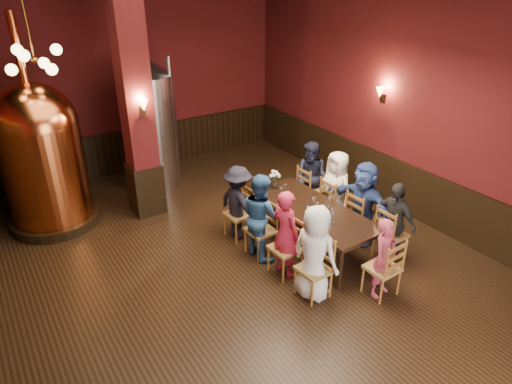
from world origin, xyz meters
TOP-DOWN VIEW (x-y plane):
  - room at (0.00, 0.00)m, footprint 10.00×10.02m
  - wainscot_right at (3.96, 0.00)m, footprint 0.08×9.90m
  - wainscot_back at (0.00, 4.96)m, footprint 7.90×0.08m
  - column at (-0.30, 2.80)m, footprint 0.58×0.58m
  - pendant_cluster at (-1.80, 2.90)m, footprint 0.90×0.90m
  - sconce_wall at (3.90, 0.80)m, footprint 0.20×0.20m
  - sconce_column at (-0.30, 2.50)m, footprint 0.20×0.20m
  - dining_table at (1.60, -0.00)m, footprint 1.08×2.43m
  - chair_0 at (0.79, -1.03)m, footprint 0.48×0.48m
  - person_0 at (0.79, -1.03)m, footprint 0.65×0.83m
  - chair_1 at (0.76, -0.36)m, footprint 0.48×0.48m
  - person_1 at (0.76, -0.36)m, footprint 0.41×0.57m
  - chair_2 at (0.74, 0.30)m, footprint 0.48×0.48m
  - person_2 at (0.74, 0.30)m, footprint 0.35×0.72m
  - chair_3 at (0.72, 0.97)m, footprint 0.48×0.48m
  - person_3 at (0.72, 0.97)m, footprint 0.65×0.96m
  - chair_4 at (2.48, -0.97)m, footprint 0.48×0.48m
  - person_4 at (2.48, -0.97)m, footprint 0.42×0.84m
  - chair_5 at (2.46, -0.30)m, footprint 0.48×0.48m
  - person_5 at (2.46, -0.30)m, footprint 0.51×1.41m
  - chair_6 at (2.44, 0.36)m, footprint 0.48×0.48m
  - person_6 at (2.44, 0.36)m, footprint 0.50×0.74m
  - chair_7 at (2.41, 1.03)m, footprint 0.48×0.48m
  - person_7 at (2.41, 1.03)m, footprint 0.59×0.78m
  - chair_8 at (1.65, -1.55)m, footprint 0.48×0.48m
  - person_8 at (1.65, -1.55)m, footprint 0.52×0.40m
  - copper_kettle at (-1.95, 3.31)m, footprint 1.61×1.61m
  - steel_vessel at (0.31, 3.93)m, footprint 1.43×1.43m
  - rose_vase at (1.53, 1.00)m, footprint 0.20×0.20m
  - wine_glass_0 at (1.56, -0.53)m, footprint 0.07×0.07m
  - wine_glass_1 at (1.64, -0.43)m, footprint 0.07×0.07m
  - wine_glass_2 at (1.43, 0.68)m, footprint 0.07×0.07m
  - wine_glass_3 at (1.30, -0.53)m, footprint 0.07×0.07m
  - wine_glass_4 at (1.58, -0.13)m, footprint 0.07×0.07m
  - wine_glass_5 at (1.56, 0.73)m, footprint 0.07×0.07m
  - wine_glass_6 at (1.38, -0.14)m, footprint 0.07×0.07m
  - wine_glass_7 at (1.41, -0.47)m, footprint 0.07×0.07m
  - wine_glass_8 at (1.65, 0.06)m, footprint 0.07×0.07m
  - wine_glass_9 at (1.89, -0.09)m, footprint 0.07×0.07m

SIDE VIEW (x-z plane):
  - chair_0 at x=0.79m, z-range 0.00..0.92m
  - chair_1 at x=0.76m, z-range 0.00..0.92m
  - chair_2 at x=0.74m, z-range 0.00..0.92m
  - chair_3 at x=0.72m, z-range 0.00..0.92m
  - chair_4 at x=2.48m, z-range 0.00..0.92m
  - chair_5 at x=2.46m, z-range 0.00..0.92m
  - chair_6 at x=2.44m, z-range 0.00..0.92m
  - chair_7 at x=2.41m, z-range 0.00..0.92m
  - chair_8 at x=1.65m, z-range 0.00..0.92m
  - wainscot_right at x=3.96m, z-range 0.00..1.00m
  - wainscot_back at x=0.00m, z-range 0.00..1.00m
  - person_8 at x=1.65m, z-range 0.00..1.26m
  - person_3 at x=0.72m, z-range 0.00..1.37m
  - dining_table at x=1.60m, z-range 0.31..1.06m
  - person_4 at x=2.48m, z-range 0.00..1.38m
  - person_7 at x=2.41m, z-range 0.00..1.44m
  - person_1 at x=0.76m, z-range 0.00..1.46m
  - person_6 at x=2.44m, z-range 0.00..1.47m
  - person_2 at x=0.74m, z-range 0.00..1.47m
  - person_0 at x=0.79m, z-range 0.00..1.48m
  - person_5 at x=2.46m, z-range 0.00..1.50m
  - wine_glass_0 at x=1.56m, z-range 0.75..0.92m
  - wine_glass_1 at x=1.64m, z-range 0.75..0.92m
  - wine_glass_2 at x=1.43m, z-range 0.75..0.92m
  - wine_glass_3 at x=1.30m, z-range 0.75..0.92m
  - wine_glass_4 at x=1.58m, z-range 0.75..0.92m
  - wine_glass_5 at x=1.56m, z-range 0.75..0.92m
  - wine_glass_6 at x=1.38m, z-range 0.75..0.92m
  - wine_glass_7 at x=1.41m, z-range 0.75..0.92m
  - wine_glass_8 at x=1.65m, z-range 0.75..0.92m
  - wine_glass_9 at x=1.89m, z-range 0.75..0.92m
  - rose_vase at x=1.53m, z-range 0.80..1.15m
  - copper_kettle at x=-1.95m, z-range -0.51..3.29m
  - steel_vessel at x=0.31m, z-range 0.00..2.82m
  - sconce_wall at x=3.90m, z-range 2.02..2.38m
  - sconce_column at x=-0.30m, z-range 2.02..2.38m
  - room at x=0.00m, z-range 0.00..4.50m
  - column at x=-0.30m, z-range 0.00..4.50m
  - pendant_cluster at x=-1.80m, z-range 2.25..3.95m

